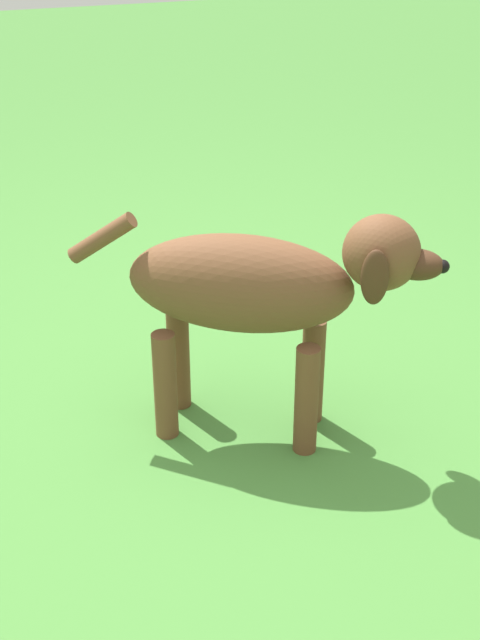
# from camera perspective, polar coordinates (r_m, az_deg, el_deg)

# --- Properties ---
(ground) EXTENTS (14.00, 14.00, 0.00)m
(ground) POSITION_cam_1_polar(r_m,az_deg,el_deg) (2.52, -5.28, -6.76)
(ground) COLOR #478438
(dog) EXTENTS (0.53, 0.88, 0.66)m
(dog) POSITION_cam_1_polar(r_m,az_deg,el_deg) (2.27, 1.43, 2.01)
(dog) COLOR brown
(dog) RESTS_ON ground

